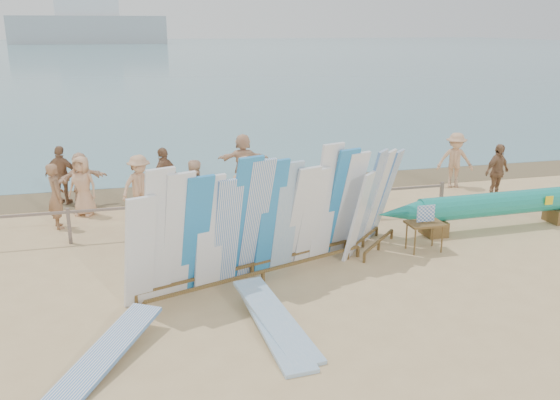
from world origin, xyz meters
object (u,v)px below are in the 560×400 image
object	(u,v)px
stroller	(336,197)
beachgoer_10	(497,172)
vendor_table	(424,236)
flat_board_a	(276,330)
flat_board_e	(107,364)
beachgoer_extra_1	(62,175)
beachgoer_4	(165,178)
beachgoer_11	(81,180)
beachgoer_1	(56,196)
beachgoer_6	(245,189)
beach_chair_left	(199,218)
beachgoer_3	(140,186)
beachgoer_5	(243,161)
beachgoer_0	(83,186)
main_surfboard_rack	(257,223)
beach_chair_right	(258,207)
side_surfboard_rack	(373,203)
beachgoer_2	(194,193)
outrigger_canoe	(500,205)
flat_board_b	(275,334)

from	to	relation	value
stroller	beachgoer_10	distance (m)	5.19
vendor_table	flat_board_a	size ratio (longest dim) A/B	0.41
flat_board_e	beachgoer_extra_1	bearing A→B (deg)	130.26
flat_board_a	beachgoer_4	size ratio (longest dim) A/B	1.51
beachgoer_11	beachgoer_1	bearing A→B (deg)	-131.99
beachgoer_4	beachgoer_6	world-z (taller)	beachgoer_6
beach_chair_left	beachgoer_3	size ratio (longest dim) A/B	0.46
beachgoer_4	beachgoer_3	xyz separation A→B (m)	(-0.72, -0.62, -0.03)
beachgoer_11	beachgoer_4	size ratio (longest dim) A/B	0.89
beachgoer_5	beachgoer_3	world-z (taller)	beachgoer_5
beachgoer_4	beachgoer_11	bearing A→B (deg)	-68.59
stroller	beachgoer_5	bearing A→B (deg)	131.32
beachgoer_5	beachgoer_0	bearing A→B (deg)	31.12
flat_board_e	beachgoer_5	xyz separation A→B (m)	(4.12, 9.92, 0.90)
main_surfboard_rack	beachgoer_extra_1	world-z (taller)	main_surfboard_rack
beachgoer_5	beach_chair_right	bearing A→B (deg)	97.36
flat_board_e	stroller	xyz separation A→B (m)	(6.13, 6.53, 0.47)
stroller	beachgoer_0	bearing A→B (deg)	177.78
vendor_table	beachgoer_1	world-z (taller)	beachgoer_1
main_surfboard_rack	beachgoer_3	distance (m)	5.51
side_surfboard_rack	beachgoer_5	size ratio (longest dim) A/B	1.38
beachgoer_3	beachgoer_2	xyz separation A→B (m)	(1.35, -1.21, 0.02)
flat_board_a	beachgoer_0	world-z (taller)	beachgoer_0
vendor_table	side_surfboard_rack	bearing A→B (deg)	158.72
flat_board_a	beach_chair_left	size ratio (longest dim) A/B	3.39
beachgoer_1	beachgoer_4	size ratio (longest dim) A/B	0.97
beachgoer_10	flat_board_a	bearing A→B (deg)	-163.22
beachgoer_1	beachgoer_extra_1	xyz separation A→B (m)	(-0.05, 2.25, 0.01)
side_surfboard_rack	beachgoer_5	xyz separation A→B (m)	(-1.89, 6.25, -0.23)
outrigger_canoe	beachgoer_4	world-z (taller)	beachgoer_4
beach_chair_right	beachgoer_10	xyz separation A→B (m)	(7.36, -0.27, 0.62)
beachgoer_4	vendor_table	bearing A→B (deg)	88.49
beachgoer_6	beachgoer_5	bearing A→B (deg)	91.89
vendor_table	beachgoer_11	bearing A→B (deg)	143.98
flat_board_b	beachgoer_11	size ratio (longest dim) A/B	1.68
flat_board_e	stroller	bearing A→B (deg)	78.46
beachgoer_4	beachgoer_extra_1	size ratio (longest dim) A/B	1.02
flat_board_e	side_surfboard_rack	bearing A→B (deg)	63.05
vendor_table	flat_board_a	distance (m)	5.18
outrigger_canoe	beachgoer_10	size ratio (longest dim) A/B	4.03
flat_board_a	beachgoer_2	size ratio (longest dim) A/B	1.51
outrigger_canoe	flat_board_e	bearing A→B (deg)	-158.52
flat_board_b	beachgoer_extra_1	xyz separation A→B (m)	(-4.22, 9.16, 0.88)
beachgoer_10	beachgoer_extra_1	bearing A→B (deg)	148.10
stroller	beachgoer_10	world-z (taller)	beachgoer_10
beach_chair_left	flat_board_e	bearing A→B (deg)	-105.59
side_surfboard_rack	beachgoer_6	distance (m)	3.72
beach_chair_right	beachgoer_1	world-z (taller)	beachgoer_1
main_surfboard_rack	vendor_table	bearing A→B (deg)	-10.65
main_surfboard_rack	beach_chair_left	size ratio (longest dim) A/B	6.80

